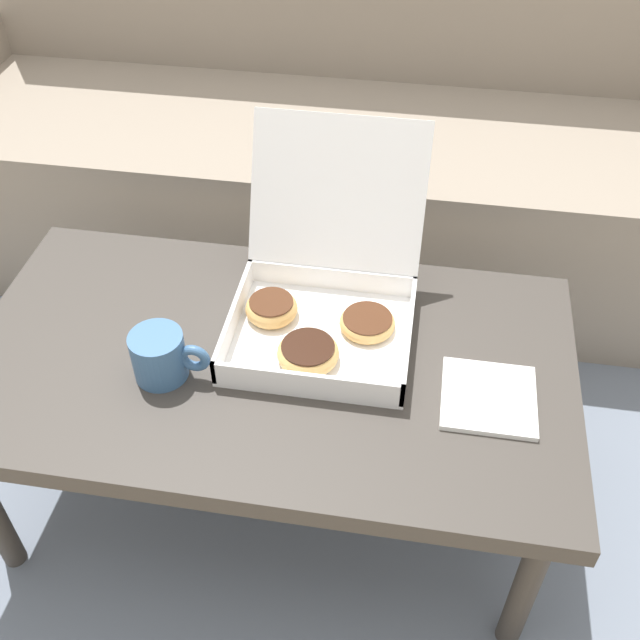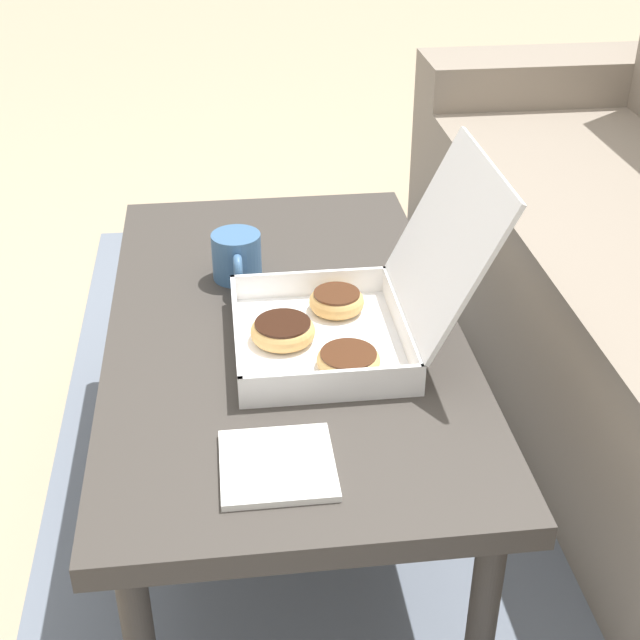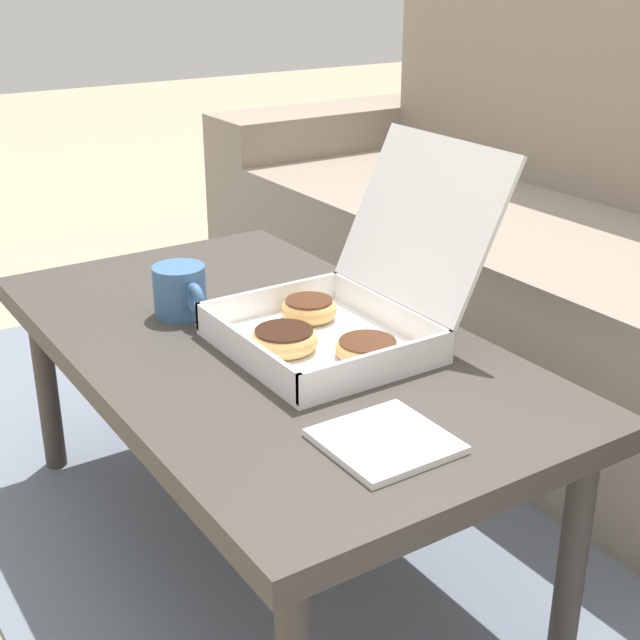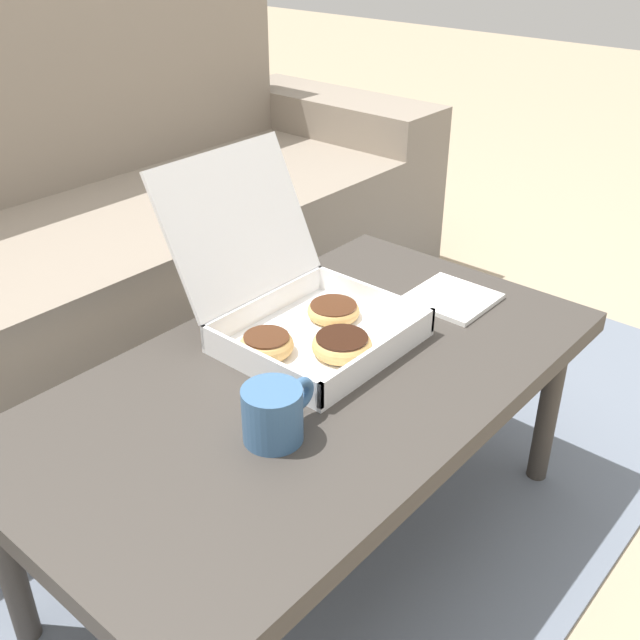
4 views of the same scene
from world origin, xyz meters
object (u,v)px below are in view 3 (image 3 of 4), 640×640
Objects in this scene: pastry_box at (341,309)px; coffee_mug at (181,291)px; coffee_table at (265,360)px; couch at (625,284)px.

coffee_mug is at bearing -145.28° from pastry_box.
coffee_table is 2.66× the size of pastry_box.
coffee_mug is at bearing -99.62° from couch.
coffee_table is 7.93× the size of coffee_mug.
pastry_box is (0.08, -0.83, 0.15)m from couch.
couch reaches higher than coffee_mug.
pastry_box is 2.98× the size of coffee_mug.
couch is 6.01× the size of pastry_box.
pastry_box is 0.30m from coffee_mug.
couch is 2.26× the size of coffee_table.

